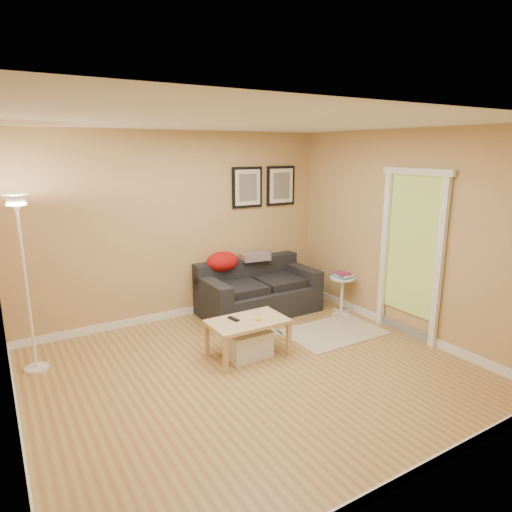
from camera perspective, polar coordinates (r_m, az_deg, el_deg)
name	(u,v)px	position (r m, az deg, el deg)	size (l,w,h in m)	color
floor	(253,372)	(4.99, -0.35, -14.58)	(4.50, 4.50, 0.00)	#B18C4B
ceiling	(253,122)	(4.41, -0.40, 16.76)	(4.50, 4.50, 0.00)	white
wall_back	(179,227)	(6.30, -9.78, 3.69)	(4.50, 4.50, 0.00)	tan
wall_front	(413,316)	(3.06, 19.39, -7.29)	(4.50, 4.50, 0.00)	tan
wall_left	(0,290)	(3.92, -29.92, -3.84)	(4.00, 4.00, 0.00)	tan
wall_right	(405,234)	(5.98, 18.49, 2.68)	(4.00, 4.00, 0.00)	tan
baseboard_back	(183,312)	(6.61, -9.31, -7.06)	(4.50, 0.02, 0.10)	white
baseboard_front	(397,482)	(3.69, 17.60, -25.77)	(4.50, 0.02, 0.10)	white
baseboard_left	(21,434)	(4.42, -27.80, -19.51)	(0.02, 4.00, 0.10)	white
baseboard_right	(397,326)	(6.31, 17.59, -8.55)	(0.02, 4.00, 0.10)	white
sofa	(259,288)	(6.54, 0.36, -4.09)	(1.70, 0.90, 0.75)	black
red_throw	(223,262)	(6.46, -4.29, -0.71)	(0.48, 0.36, 0.28)	#B31110
plaid_throw	(255,257)	(6.70, -0.13, -0.07)	(0.42, 0.26, 0.10)	#AB7764
framed_print_left	(247,187)	(6.68, -1.13, 8.75)	(0.50, 0.04, 0.60)	black
framed_print_right	(281,186)	(7.00, 3.17, 8.95)	(0.50, 0.04, 0.60)	black
area_rug	(333,332)	(6.04, 9.84, -9.53)	(1.25, 0.85, 0.01)	beige
green_runner	(250,333)	(5.93, -0.74, -9.79)	(0.70, 0.50, 0.01)	#668C4C
coffee_table	(248,338)	(5.24, -1.07, -10.44)	(0.89, 0.54, 0.45)	tan
remote_control	(233,319)	(5.17, -2.90, -8.03)	(0.05, 0.16, 0.02)	black
tape_roll	(258,319)	(5.14, 0.23, -8.05)	(0.07, 0.07, 0.03)	yellow
storage_bin	(248,344)	(5.27, -1.04, -11.11)	(0.51, 0.37, 0.31)	white
side_table	(342,296)	(6.64, 10.90, -4.98)	(0.36, 0.36, 0.55)	white
book_stack	(343,275)	(6.56, 11.02, -2.38)	(0.19, 0.25, 0.08)	teal
floor_lamp	(27,290)	(5.27, -27.21, -3.93)	(0.25, 0.25, 1.92)	white
doorway	(410,258)	(5.90, 19.08, -0.23)	(0.12, 1.01, 2.13)	white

